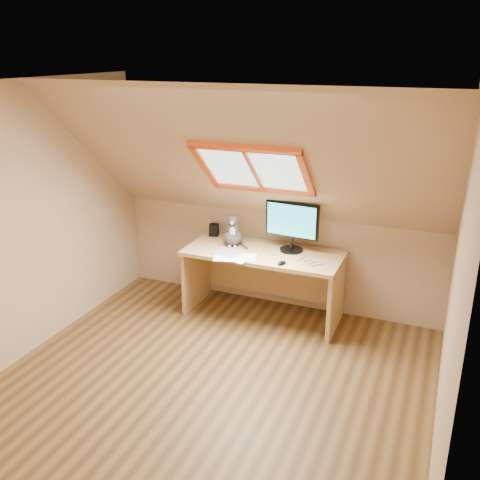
% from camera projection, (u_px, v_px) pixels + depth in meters
% --- Properties ---
extents(ground, '(3.50, 3.50, 0.00)m').
position_uv_depth(ground, '(207.00, 389.00, 4.37)').
color(ground, brown).
rests_on(ground, ground).
extents(room_shell, '(3.52, 3.52, 2.41)m').
position_uv_depth(room_shell, '(197.00, 227.00, 3.80)').
color(room_shell, tan).
rests_on(room_shell, ground).
extents(desk, '(1.57, 0.69, 0.72)m').
position_uv_depth(desk, '(265.00, 269.00, 5.47)').
color(desk, tan).
rests_on(desk, ground).
extents(monitor, '(0.55, 0.23, 0.50)m').
position_uv_depth(monitor, '(292.00, 224.00, 5.25)').
color(monitor, black).
rests_on(monitor, desk).
extents(cat, '(0.25, 0.28, 0.36)m').
position_uv_depth(cat, '(233.00, 233.00, 5.47)').
color(cat, '#47413F').
rests_on(cat, desk).
extents(desk_speaker, '(0.11, 0.11, 0.13)m').
position_uv_depth(desk_speaker, '(214.00, 230.00, 5.76)').
color(desk_speaker, black).
rests_on(desk_speaker, desk).
extents(graphics_tablet, '(0.31, 0.26, 0.01)m').
position_uv_depth(graphics_tablet, '(227.00, 253.00, 5.27)').
color(graphics_tablet, '#B2B2B7').
rests_on(graphics_tablet, desk).
extents(mouse, '(0.09, 0.12, 0.03)m').
position_uv_depth(mouse, '(282.00, 263.00, 5.01)').
color(mouse, black).
rests_on(mouse, desk).
extents(papers, '(0.35, 0.30, 0.01)m').
position_uv_depth(papers, '(235.00, 257.00, 5.18)').
color(papers, white).
rests_on(papers, desk).
extents(cables, '(0.51, 0.26, 0.01)m').
position_uv_depth(cables, '(300.00, 261.00, 5.08)').
color(cables, silver).
rests_on(cables, desk).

